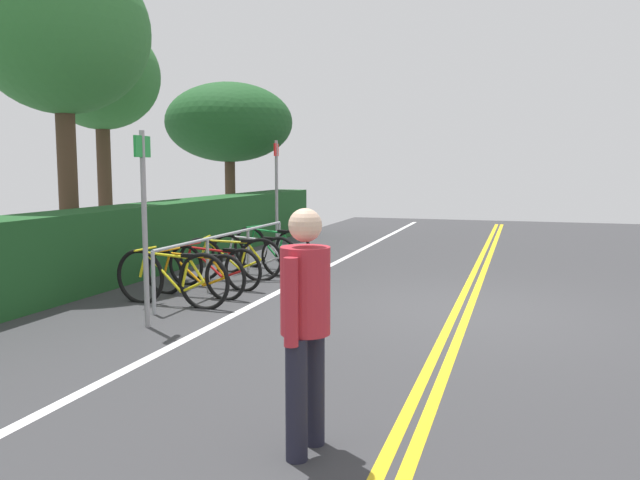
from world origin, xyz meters
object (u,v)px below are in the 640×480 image
Objects in this scene: bicycle_0 at (171,278)px; bicycle_1 at (194,274)px; bicycle_5 at (271,248)px; tree_mid at (61,33)px; bicycle_4 at (254,255)px; bicycle_2 at (214,267)px; bicycle_3 at (231,259)px; tree_far_right at (101,78)px; sign_post_far at (277,189)px; pedestrian at (305,315)px; bike_rack at (229,246)px; tree_extra at (229,123)px; sign_post_near at (144,210)px.

bicycle_1 is (0.64, 0.00, -0.05)m from bicycle_0.
tree_mid reaches higher than bicycle_5.
tree_mid reaches higher than bicycle_1.
bicycle_5 is at bearing -5.20° from bicycle_4.
bicycle_4 reaches higher than bicycle_2.
bicycle_3 is 0.35× the size of tree_far_right.
sign_post_far reaches higher than bicycle_4.
pedestrian is at bearing -139.46° from bicycle_0.
bicycle_5 is 4.98m from tree_mid.
bicycle_4 is at bearing 1.20° from bike_rack.
bicycle_2 is 8.14m from tree_extra.
sign_post_near reaches higher than bicycle_2.
tree_far_right reaches higher than sign_post_far.
bicycle_4 is at bearing -108.23° from tree_far_right.
bicycle_2 is 0.74× the size of sign_post_far.
sign_post_near reaches higher than bicycle_5.
sign_post_far reaches higher than bicycle_3.
bicycle_0 reaches higher than bicycle_2.
tree_extra is (5.06, 3.21, 2.63)m from bicycle_5.
bicycle_4 is 0.36× the size of tree_far_right.
bicycle_1 is 1.01× the size of bicycle_5.
sign_post_near is at bearing -140.43° from tree_far_right.
sign_post_near is at bearing -129.83° from tree_mid.
sign_post_near is (-4.43, -0.23, 0.99)m from bicycle_5.
bike_rack is at bearing -175.51° from sign_post_far.
bicycle_4 is (2.03, -0.04, 0.02)m from bicycle_1.
bicycle_5 is at bearing 23.49° from pedestrian.
tree_far_right is (2.47, 1.07, -0.35)m from tree_mid.
sign_post_near is (-2.45, -0.38, 1.04)m from bicycle_2.
bicycle_3 is at bearing 3.32° from bicycle_1.
sign_post_far is 0.49× the size of tree_far_right.
pedestrian is (-7.00, -3.04, 0.54)m from bicycle_5.
bike_rack is at bearing -86.53° from tree_mid.
bicycle_1 is 0.36× the size of tree_far_right.
pedestrian is 0.33× the size of tree_far_right.
bicycle_3 is at bearing -178.52° from sign_post_far.
tree_far_right reaches higher than sign_post_near.
tree_extra is (6.91, 0.34, -0.99)m from tree_mid.
bicycle_3 is 6.56m from pedestrian.
tree_mid is at bearing 101.25° from bicycle_3.
bicycle_1 is 1.38m from bicycle_3.
bike_rack is 1.09× the size of tree_extra.
bike_rack is at bearing -2.15° from bicycle_0.
sign_post_near reaches higher than bike_rack.
tree_extra reaches higher than bicycle_4.
tree_mid reaches higher than bicycle_0.
tree_extra reaches higher than bicycle_3.
bike_rack reaches higher than bicycle_5.
bicycle_3 is 5.36m from tree_far_right.
bicycle_2 is 1.02× the size of bicycle_5.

